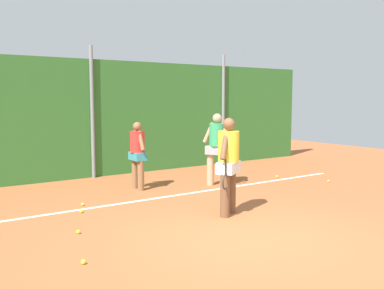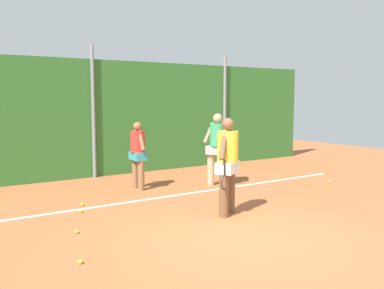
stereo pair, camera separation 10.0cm
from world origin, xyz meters
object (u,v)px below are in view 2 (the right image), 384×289
object	(u,v)px
tennis_ball_3	(221,176)
tennis_ball_4	(82,204)
tennis_ball_7	(80,262)
player_backcourt_far	(138,152)
player_midcourt	(218,146)
tennis_ball_5	(278,177)
tennis_ball_6	(77,232)
player_foreground_near	(228,161)
tennis_ball_0	(330,181)
tennis_ball_2	(81,211)
tennis_ball_8	(239,164)

from	to	relation	value
tennis_ball_3	tennis_ball_4	bearing A→B (deg)	-167.01
tennis_ball_7	player_backcourt_far	bearing A→B (deg)	53.79
player_midcourt	tennis_ball_5	xyz separation A→B (m)	(2.00, -0.10, -0.97)
tennis_ball_3	tennis_ball_6	size ratio (longest dim) A/B	1.00
player_foreground_near	player_midcourt	xyz separation A→B (m)	(1.51, 2.27, -0.01)
tennis_ball_0	tennis_ball_6	world-z (taller)	same
tennis_ball_0	tennis_ball_4	xyz separation A→B (m)	(-6.15, 1.22, 0.00)
player_midcourt	tennis_ball_2	distance (m)	3.89
tennis_ball_4	tennis_ball_8	bearing A→B (deg)	21.31
tennis_ball_6	tennis_ball_8	distance (m)	8.02
player_midcourt	tennis_ball_2	bearing A→B (deg)	-112.78
player_foreground_near	tennis_ball_2	size ratio (longest dim) A/B	27.40
tennis_ball_6	tennis_ball_7	bearing A→B (deg)	-107.23
player_midcourt	tennis_ball_8	size ratio (longest dim) A/B	27.15
player_midcourt	tennis_ball_7	xyz separation A→B (m)	(-4.62, -3.09, -0.97)
tennis_ball_4	tennis_ball_6	distance (m)	1.85
player_backcourt_far	tennis_ball_3	xyz separation A→B (m)	(2.65, 0.18, -0.87)
tennis_ball_5	tennis_ball_7	distance (m)	7.26
tennis_ball_0	tennis_ball_4	bearing A→B (deg)	168.81
tennis_ball_2	tennis_ball_8	distance (m)	7.02
tennis_ball_0	tennis_ball_5	size ratio (longest dim) A/B	1.00
tennis_ball_0	tennis_ball_6	xyz separation A→B (m)	(-6.86, -0.49, 0.00)
player_foreground_near	tennis_ball_8	size ratio (longest dim) A/B	27.40
tennis_ball_2	tennis_ball_4	bearing A→B (deg)	66.87
player_foreground_near	tennis_ball_5	bearing A→B (deg)	179.89
tennis_ball_3	tennis_ball_7	size ratio (longest dim) A/B	1.00
tennis_ball_5	tennis_ball_6	xyz separation A→B (m)	(-6.22, -1.70, 0.00)
player_midcourt	tennis_ball_0	bearing A→B (deg)	31.70
tennis_ball_2	tennis_ball_8	world-z (taller)	same
player_midcourt	tennis_ball_8	bearing A→B (deg)	99.03
player_midcourt	tennis_ball_5	distance (m)	2.23
tennis_ball_2	tennis_ball_3	distance (m)	4.79
tennis_ball_7	tennis_ball_6	bearing A→B (deg)	72.77
player_foreground_near	tennis_ball_7	xyz separation A→B (m)	(-3.11, -0.82, -0.98)
tennis_ball_0	tennis_ball_6	size ratio (longest dim) A/B	1.00
tennis_ball_4	tennis_ball_7	bearing A→B (deg)	-110.34
tennis_ball_6	tennis_ball_8	xyz separation A→B (m)	(6.88, 4.12, 0.00)
tennis_ball_3	tennis_ball_7	xyz separation A→B (m)	(-5.44, -3.99, 0.00)
player_backcourt_far	tennis_ball_6	size ratio (longest dim) A/B	24.39
tennis_ball_4	tennis_ball_8	world-z (taller)	same
tennis_ball_3	tennis_ball_4	size ratio (longest dim) A/B	1.00
tennis_ball_5	tennis_ball_7	xyz separation A→B (m)	(-6.62, -2.99, 0.00)
tennis_ball_4	tennis_ball_8	xyz separation A→B (m)	(6.17, 2.41, 0.00)
tennis_ball_3	tennis_ball_5	xyz separation A→B (m)	(1.18, -1.01, 0.00)
player_backcourt_far	tennis_ball_3	size ratio (longest dim) A/B	24.39
tennis_ball_2	player_backcourt_far	bearing A→B (deg)	34.89
player_midcourt	tennis_ball_7	world-z (taller)	player_midcourt
player_midcourt	tennis_ball_0	size ratio (longest dim) A/B	27.15
player_midcourt	tennis_ball_5	bearing A→B (deg)	55.12
player_backcourt_far	tennis_ball_0	size ratio (longest dim) A/B	24.39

